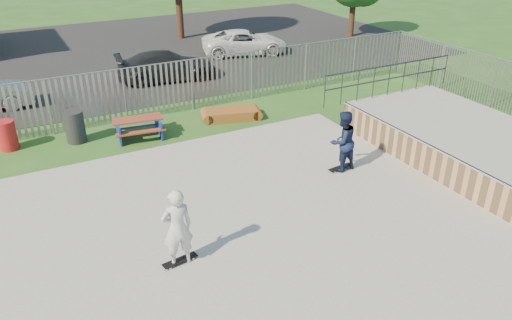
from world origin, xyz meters
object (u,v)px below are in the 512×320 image
trash_bin_grey (75,127)px  skater_navy (342,141)px  picnic_table (139,127)px  funbox (231,114)px  car_dark (167,66)px  car_white (245,42)px  skater_white (177,228)px  trash_bin_red (7,135)px

trash_bin_grey → skater_navy: skater_navy is taller
picnic_table → trash_bin_grey: size_ratio=1.66×
funbox → car_dark: 5.68m
funbox → car_white: 9.32m
funbox → skater_white: size_ratio=1.11×
funbox → car_dark: car_dark is taller
picnic_table → skater_white: bearing=-91.9°
picnic_table → car_dark: bearing=69.6°
picnic_table → trash_bin_grey: bearing=170.2°
car_dark → funbox: bearing=-166.6°
skater_white → funbox: bearing=-121.0°
trash_bin_red → picnic_table: bearing=-14.2°
car_dark → car_white: (5.19, 2.44, -0.02)m
car_dark → car_white: size_ratio=0.99×
trash_bin_red → trash_bin_grey: size_ratio=0.90×
picnic_table → car_dark: 6.40m
picnic_table → trash_bin_red: (-4.04, 1.02, 0.14)m
trash_bin_grey → car_white: (10.14, 7.50, 0.11)m
funbox → car_dark: (-0.57, 5.63, 0.49)m
skater_navy → picnic_table: bearing=-56.9°
car_dark → skater_navy: size_ratio=2.45×
funbox → trash_bin_grey: size_ratio=1.87×
funbox → trash_bin_grey: bearing=-171.1°
picnic_table → car_white: (8.16, 8.11, 0.30)m
car_dark → skater_white: (-4.15, -13.02, 0.39)m
trash_bin_grey → skater_navy: (6.51, -6.04, 0.52)m
skater_navy → skater_white: same height
trash_bin_red → skater_white: size_ratio=0.54×
skater_navy → funbox: bearing=-86.4°
trash_bin_red → trash_bin_grey: bearing=-11.3°
picnic_table → trash_bin_red: trash_bin_red is taller
picnic_table → skater_white: (-1.19, -7.36, 0.71)m
funbox → car_dark: bearing=110.6°
funbox → skater_navy: 5.62m
picnic_table → trash_bin_red: size_ratio=1.83×
picnic_table → skater_navy: 7.11m
picnic_table → skater_white: 7.48m
trash_bin_grey → car_dark: size_ratio=0.24×
trash_bin_grey → car_white: car_white is taller
funbox → skater_white: (-4.72, -7.39, 0.88)m
car_white → skater_navy: skater_navy is taller
funbox → car_white: bearing=75.0°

